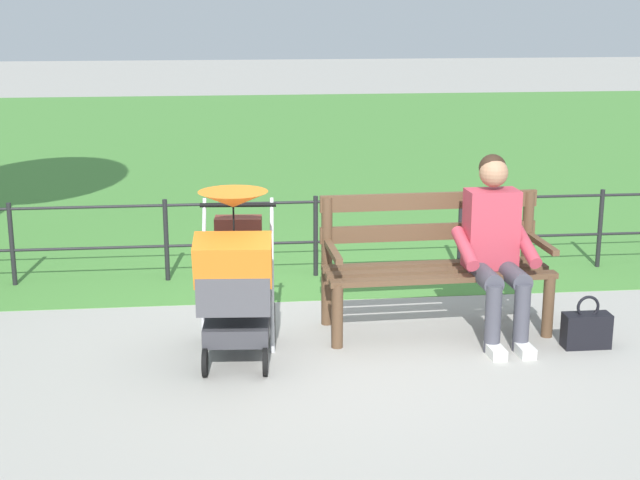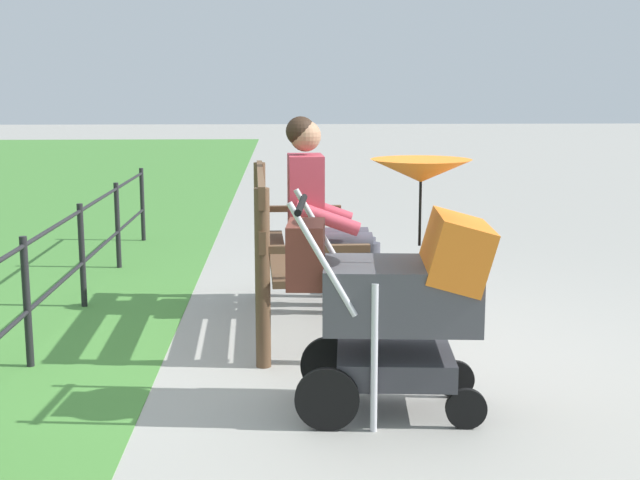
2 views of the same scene
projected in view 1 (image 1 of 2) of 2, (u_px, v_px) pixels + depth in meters
name	position (u px, v px, depth m)	size (l,w,h in m)	color
ground_plane	(338.00, 336.00, 6.68)	(60.00, 60.00, 0.00)	#9E9B93
grass_lawn	(268.00, 145.00, 15.15)	(40.00, 16.00, 0.01)	#478438
park_bench	(434.00, 257.00, 6.73)	(1.62, 0.65, 0.96)	brown
person_on_bench	(495.00, 243.00, 6.52)	(0.54, 0.74, 1.28)	#42424C
stroller	(236.00, 274.00, 6.09)	(0.56, 0.92, 1.15)	black
handbag	(586.00, 329.00, 6.43)	(0.32, 0.14, 0.37)	black
park_fence	(348.00, 227.00, 8.03)	(7.57, 0.04, 0.70)	black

